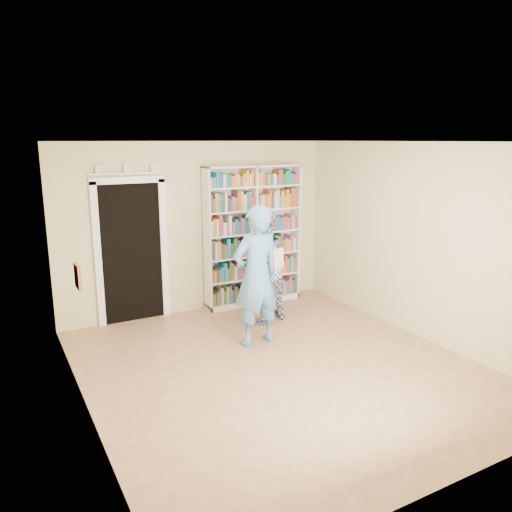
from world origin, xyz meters
The scene contains 11 objects.
floor centered at (0.00, 0.00, 0.00)m, with size 5.00×5.00×0.00m, color #8F6545.
ceiling centered at (0.00, 0.00, 2.70)m, with size 5.00×5.00×0.00m, color white.
wall_back centered at (0.00, 2.50, 1.35)m, with size 4.50×4.50×0.00m, color beige.
wall_left centered at (-2.25, 0.00, 1.35)m, with size 5.00×5.00×0.00m, color beige.
wall_right centered at (2.25, 0.00, 1.35)m, with size 5.00×5.00×0.00m, color beige.
bookshelf centered at (0.90, 2.34, 1.17)m, with size 1.69×0.32×2.32m.
doorway centered at (-1.10, 2.48, 1.18)m, with size 1.10×0.08×2.43m.
wall_art centered at (-2.23, 0.20, 1.40)m, with size 0.03×0.25×0.25m, color brown.
man_blue centered at (0.11, 0.78, 0.95)m, with size 0.69×0.46×1.90m, color #538CB9.
man_plaid centered at (0.58, 1.51, 0.86)m, with size 0.84×0.65×1.72m, color #2F3D90.
paper_sheet centered at (0.73, 1.25, 1.03)m, with size 0.22×0.01×0.30m, color white.
Camera 1 is at (-2.96, -4.82, 2.72)m, focal length 35.00 mm.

